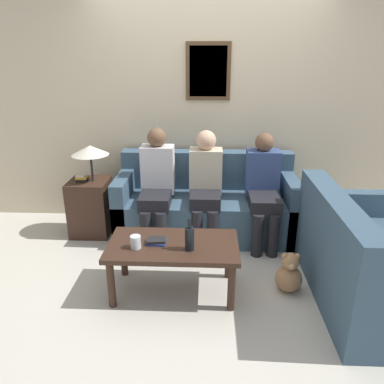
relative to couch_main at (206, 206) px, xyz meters
The scene contains 13 objects.
ground_plane 0.57m from the couch_main, 90.00° to the right, with size 16.00×16.00×0.00m, color beige.
wall_back 1.09m from the couch_main, 90.00° to the left, with size 9.00×0.08×2.60m.
couch_main is the anchor object (origin of this frame).
couch_side 1.70m from the couch_main, 42.54° to the right, with size 0.80×1.50×0.86m.
coffee_table 1.17m from the couch_main, 102.80° to the right, with size 1.05×0.57×0.45m.
side_table_with_lamp 1.26m from the couch_main, behind, with size 0.45×0.41×0.99m.
wine_bottle 1.26m from the couch_main, 95.57° to the right, with size 0.07×0.07×0.26m.
drinking_glass 1.35m from the couch_main, 114.02° to the right, with size 0.08×0.08×0.10m.
book_stack 1.22m from the couch_main, 109.05° to the right, with size 0.16×0.13×0.04m.
person_left 0.63m from the couch_main, 160.74° to the right, with size 0.34×0.62×1.17m.
person_middle 0.36m from the couch_main, 93.50° to the right, with size 0.34×0.58×1.15m.
person_right 0.68m from the couch_main, 17.64° to the right, with size 0.34×0.63×1.13m.
teddy_bear 1.31m from the couch_main, 57.13° to the right, with size 0.22×0.22×0.35m.
Camera 1 is at (0.01, -3.33, 1.89)m, focal length 35.00 mm.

